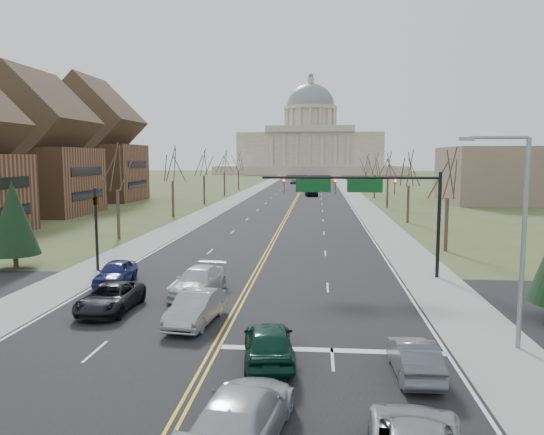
% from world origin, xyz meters
% --- Properties ---
extents(ground, '(600.00, 600.00, 0.00)m').
position_xyz_m(ground, '(0.00, 0.00, 0.00)').
color(ground, '#465329').
rests_on(ground, ground).
extents(road, '(20.00, 380.00, 0.01)m').
position_xyz_m(road, '(0.00, 110.00, 0.01)').
color(road, black).
rests_on(road, ground).
extents(cross_road, '(120.00, 14.00, 0.01)m').
position_xyz_m(cross_road, '(0.00, 6.00, 0.01)').
color(cross_road, black).
rests_on(cross_road, ground).
extents(sidewalk_left, '(4.00, 380.00, 0.03)m').
position_xyz_m(sidewalk_left, '(-12.00, 110.00, 0.01)').
color(sidewalk_left, gray).
rests_on(sidewalk_left, ground).
extents(sidewalk_right, '(4.00, 380.00, 0.03)m').
position_xyz_m(sidewalk_right, '(12.00, 110.00, 0.01)').
color(sidewalk_right, gray).
rests_on(sidewalk_right, ground).
extents(center_line, '(0.42, 380.00, 0.01)m').
position_xyz_m(center_line, '(0.00, 110.00, 0.01)').
color(center_line, gold).
rests_on(center_line, road).
extents(edge_line_left, '(0.15, 380.00, 0.01)m').
position_xyz_m(edge_line_left, '(-9.80, 110.00, 0.01)').
color(edge_line_left, silver).
rests_on(edge_line_left, road).
extents(edge_line_right, '(0.15, 380.00, 0.01)m').
position_xyz_m(edge_line_right, '(9.80, 110.00, 0.01)').
color(edge_line_right, silver).
rests_on(edge_line_right, road).
extents(stop_bar, '(9.50, 0.50, 0.01)m').
position_xyz_m(stop_bar, '(5.00, -1.00, 0.01)').
color(stop_bar, silver).
rests_on(stop_bar, road).
extents(capitol, '(90.00, 60.00, 50.00)m').
position_xyz_m(capitol, '(0.00, 249.91, 14.20)').
color(capitol, beige).
rests_on(capitol, ground).
extents(signal_mast, '(12.12, 0.44, 7.20)m').
position_xyz_m(signal_mast, '(7.45, 13.50, 5.76)').
color(signal_mast, black).
rests_on(signal_mast, ground).
extents(signal_left, '(0.32, 0.36, 6.00)m').
position_xyz_m(signal_left, '(-11.50, 13.50, 3.71)').
color(signal_left, black).
rests_on(signal_left, ground).
extents(street_light, '(2.90, 0.25, 9.07)m').
position_xyz_m(street_light, '(12.74, 0.00, 5.23)').
color(street_light, gray).
rests_on(street_light, ground).
extents(tree_r_0, '(3.74, 3.74, 8.50)m').
position_xyz_m(tree_r_0, '(15.50, 24.00, 6.55)').
color(tree_r_0, '#362B20').
rests_on(tree_r_0, ground).
extents(tree_l_0, '(3.96, 3.96, 9.00)m').
position_xyz_m(tree_l_0, '(-15.50, 28.00, 6.94)').
color(tree_l_0, '#362B20').
rests_on(tree_l_0, ground).
extents(tree_r_1, '(3.74, 3.74, 8.50)m').
position_xyz_m(tree_r_1, '(15.50, 44.00, 6.55)').
color(tree_r_1, '#362B20').
rests_on(tree_r_1, ground).
extents(tree_l_1, '(3.96, 3.96, 9.00)m').
position_xyz_m(tree_l_1, '(-15.50, 48.00, 6.94)').
color(tree_l_1, '#362B20').
rests_on(tree_l_1, ground).
extents(tree_r_2, '(3.74, 3.74, 8.50)m').
position_xyz_m(tree_r_2, '(15.50, 64.00, 6.55)').
color(tree_r_2, '#362B20').
rests_on(tree_r_2, ground).
extents(tree_l_2, '(3.96, 3.96, 9.00)m').
position_xyz_m(tree_l_2, '(-15.50, 68.00, 6.94)').
color(tree_l_2, '#362B20').
rests_on(tree_l_2, ground).
extents(tree_r_3, '(3.74, 3.74, 8.50)m').
position_xyz_m(tree_r_3, '(15.50, 84.00, 6.55)').
color(tree_r_3, '#362B20').
rests_on(tree_r_3, ground).
extents(tree_l_3, '(3.96, 3.96, 9.00)m').
position_xyz_m(tree_l_3, '(-15.50, 88.00, 6.94)').
color(tree_l_3, '#362B20').
rests_on(tree_l_3, ground).
extents(tree_r_4, '(3.74, 3.74, 8.50)m').
position_xyz_m(tree_r_4, '(15.50, 104.00, 6.55)').
color(tree_r_4, '#362B20').
rests_on(tree_r_4, ground).
extents(tree_l_4, '(3.96, 3.96, 9.00)m').
position_xyz_m(tree_l_4, '(-15.50, 108.00, 6.94)').
color(tree_l_4, '#362B20').
rests_on(tree_l_4, ground).
extents(conifer_l, '(3.64, 3.64, 6.50)m').
position_xyz_m(conifer_l, '(-18.00, 14.00, 3.74)').
color(conifer_l, '#362B20').
rests_on(conifer_l, ground).
extents(bldg_left_mid, '(15.10, 14.28, 20.75)m').
position_xyz_m(bldg_left_mid, '(-36.00, 50.00, 8.54)').
color(bldg_left_mid, brown).
rests_on(bldg_left_mid, ground).
extents(bldg_left_far, '(17.10, 14.28, 23.25)m').
position_xyz_m(bldg_left_far, '(-38.00, 74.00, 9.54)').
color(bldg_left_far, brown).
rests_on(bldg_left_far, ground).
extents(bldg_right_mass, '(25.00, 20.00, 10.00)m').
position_xyz_m(bldg_right_mass, '(40.00, 76.00, 5.00)').
color(bldg_right_mass, '#7B6757').
rests_on(bldg_right_mass, ground).
extents(car_nb_inner_lead, '(2.58, 5.10, 1.67)m').
position_xyz_m(car_nb_inner_lead, '(2.44, -2.54, 0.84)').
color(car_nb_inner_lead, '#0B3125').
rests_on(car_nb_inner_lead, road).
extents(car_nb_outer_lead, '(1.62, 4.30, 1.40)m').
position_xyz_m(car_nb_outer_lead, '(8.00, -3.34, 0.71)').
color(car_nb_outer_lead, '#57595F').
rests_on(car_nb_outer_lead, road).
extents(car_nb_inner_second, '(3.08, 5.96, 1.65)m').
position_xyz_m(car_nb_inner_second, '(2.24, -8.53, 0.84)').
color(car_nb_inner_second, '#B1B5BA').
rests_on(car_nb_inner_second, road).
extents(car_sb_inner_lead, '(2.27, 5.06, 1.61)m').
position_xyz_m(car_sb_inner_lead, '(-1.61, 2.07, 0.82)').
color(car_sb_inner_lead, '#999AA0').
rests_on(car_sb_inner_lead, road).
extents(car_sb_outer_lead, '(2.48, 5.25, 1.45)m').
position_xyz_m(car_sb_outer_lead, '(-6.65, 3.81, 0.74)').
color(car_sb_outer_lead, black).
rests_on(car_sb_outer_lead, road).
extents(car_sb_inner_second, '(2.93, 5.77, 1.61)m').
position_xyz_m(car_sb_inner_second, '(-2.74, 7.57, 0.82)').
color(car_sb_inner_second, silver).
rests_on(car_sb_inner_second, road).
extents(car_sb_outer_second, '(1.99, 4.61, 1.55)m').
position_xyz_m(car_sb_outer_second, '(-8.64, 9.66, 0.79)').
color(car_sb_outer_second, navy).
rests_on(car_sb_outer_second, road).
extents(car_far_nb, '(3.01, 5.56, 1.48)m').
position_xyz_m(car_far_nb, '(2.88, 88.78, 0.75)').
color(car_far_nb, black).
rests_on(car_far_nb, road).
extents(car_far_sb, '(1.88, 4.48, 1.51)m').
position_xyz_m(car_far_sb, '(-3.50, 140.22, 0.77)').
color(car_far_sb, '#56585F').
rests_on(car_far_sb, road).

